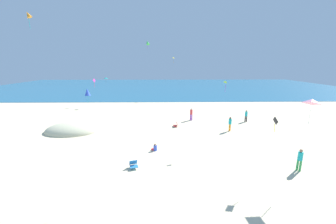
{
  "coord_description": "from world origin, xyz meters",
  "views": [
    {
      "loc": [
        -0.41,
        -14.42,
        7.9
      ],
      "look_at": [
        0.0,
        6.74,
        2.88
      ],
      "focal_mm": 22.01,
      "sensor_mm": 36.0,
      "label": 1
    }
  ],
  "objects_px": {
    "beach_chair_near_camera": "(176,125)",
    "person_2": "(246,115)",
    "kite_green": "(148,43)",
    "kite_black": "(275,121)",
    "beach_chair_far_right": "(134,165)",
    "kite_yellow": "(174,58)",
    "kite_teal": "(106,78)",
    "person_3": "(155,148)",
    "kite_orange": "(28,15)",
    "kite_blue": "(87,92)",
    "person_1": "(230,123)",
    "kite_pink": "(312,101)",
    "person_4": "(300,158)",
    "person_0": "(191,113)",
    "kite_magenta": "(94,81)",
    "kite_lime": "(226,82)"
  },
  "relations": [
    {
      "from": "beach_chair_far_right",
      "to": "kite_magenta",
      "type": "xyz_separation_m",
      "value": [
        -10.9,
        25.08,
        4.38
      ]
    },
    {
      "from": "person_1",
      "to": "kite_magenta",
      "type": "bearing_deg",
      "value": 4.63
    },
    {
      "from": "kite_teal",
      "to": "kite_green",
      "type": "bearing_deg",
      "value": -36.01
    },
    {
      "from": "person_4",
      "to": "kite_lime",
      "type": "xyz_separation_m",
      "value": [
        -4.3,
        5.38,
        5.18
      ]
    },
    {
      "from": "person_4",
      "to": "person_0",
      "type": "bearing_deg",
      "value": -111.29
    },
    {
      "from": "person_4",
      "to": "kite_pink",
      "type": "distance_m",
      "value": 4.7
    },
    {
      "from": "kite_green",
      "to": "kite_orange",
      "type": "bearing_deg",
      "value": -120.79
    },
    {
      "from": "beach_chair_far_right",
      "to": "person_1",
      "type": "bearing_deg",
      "value": 112.69
    },
    {
      "from": "kite_blue",
      "to": "person_0",
      "type": "bearing_deg",
      "value": 5.05
    },
    {
      "from": "kite_lime",
      "to": "kite_orange",
      "type": "distance_m",
      "value": 17.83
    },
    {
      "from": "beach_chair_near_camera",
      "to": "kite_pink",
      "type": "relative_size",
      "value": 0.33
    },
    {
      "from": "person_3",
      "to": "kite_pink",
      "type": "height_order",
      "value": "kite_pink"
    },
    {
      "from": "person_0",
      "to": "kite_black",
      "type": "bearing_deg",
      "value": 38.65
    },
    {
      "from": "beach_chair_far_right",
      "to": "kite_pink",
      "type": "xyz_separation_m",
      "value": [
        11.86,
        -1.75,
        5.23
      ]
    },
    {
      "from": "kite_yellow",
      "to": "kite_teal",
      "type": "height_order",
      "value": "kite_yellow"
    },
    {
      "from": "beach_chair_near_camera",
      "to": "person_0",
      "type": "height_order",
      "value": "person_0"
    },
    {
      "from": "person_3",
      "to": "person_4",
      "type": "xyz_separation_m",
      "value": [
        10.98,
        -3.89,
        0.75
      ]
    },
    {
      "from": "person_0",
      "to": "person_3",
      "type": "height_order",
      "value": "person_0"
    },
    {
      "from": "beach_chair_near_camera",
      "to": "kite_lime",
      "type": "height_order",
      "value": "kite_lime"
    },
    {
      "from": "person_0",
      "to": "kite_black",
      "type": "distance_m",
      "value": 15.95
    },
    {
      "from": "beach_chair_near_camera",
      "to": "kite_blue",
      "type": "relative_size",
      "value": 0.31
    },
    {
      "from": "kite_green",
      "to": "kite_black",
      "type": "distance_m",
      "value": 23.27
    },
    {
      "from": "person_0",
      "to": "person_4",
      "type": "bearing_deg",
      "value": 49.49
    },
    {
      "from": "beach_chair_far_right",
      "to": "beach_chair_near_camera",
      "type": "bearing_deg",
      "value": 141.96
    },
    {
      "from": "person_1",
      "to": "kite_black",
      "type": "height_order",
      "value": "kite_black"
    },
    {
      "from": "person_1",
      "to": "kite_pink",
      "type": "relative_size",
      "value": 0.93
    },
    {
      "from": "kite_blue",
      "to": "kite_teal",
      "type": "relative_size",
      "value": 1.93
    },
    {
      "from": "kite_green",
      "to": "kite_black",
      "type": "xyz_separation_m",
      "value": [
        9.83,
        -19.97,
        -6.76
      ]
    },
    {
      "from": "person_3",
      "to": "kite_orange",
      "type": "relative_size",
      "value": 0.49
    },
    {
      "from": "person_1",
      "to": "kite_pink",
      "type": "distance_m",
      "value": 11.54
    },
    {
      "from": "person_2",
      "to": "kite_green",
      "type": "xyz_separation_m",
      "value": [
        -13.79,
        5.64,
        9.99
      ]
    },
    {
      "from": "beach_chair_far_right",
      "to": "kite_blue",
      "type": "bearing_deg",
      "value": -166.2
    },
    {
      "from": "kite_pink",
      "to": "kite_yellow",
      "type": "distance_m",
      "value": 35.94
    },
    {
      "from": "person_3",
      "to": "person_2",
      "type": "bearing_deg",
      "value": -110.9
    },
    {
      "from": "kite_lime",
      "to": "kite_black",
      "type": "distance_m",
      "value": 6.86
    },
    {
      "from": "kite_orange",
      "to": "kite_blue",
      "type": "relative_size",
      "value": 0.68
    },
    {
      "from": "kite_blue",
      "to": "kite_teal",
      "type": "distance_m",
      "value": 12.11
    },
    {
      "from": "kite_lime",
      "to": "kite_magenta",
      "type": "relative_size",
      "value": 0.64
    },
    {
      "from": "beach_chair_far_right",
      "to": "kite_green",
      "type": "distance_m",
      "value": 21.2
    },
    {
      "from": "kite_lime",
      "to": "kite_green",
      "type": "height_order",
      "value": "kite_green"
    },
    {
      "from": "beach_chair_far_right",
      "to": "beach_chair_near_camera",
      "type": "height_order",
      "value": "beach_chair_near_camera"
    },
    {
      "from": "beach_chair_near_camera",
      "to": "person_2",
      "type": "distance_m",
      "value": 10.03
    },
    {
      "from": "person_4",
      "to": "kite_pink",
      "type": "bearing_deg",
      "value": 15.35
    },
    {
      "from": "kite_magenta",
      "to": "kite_lime",
      "type": "bearing_deg",
      "value": -46.81
    },
    {
      "from": "person_4",
      "to": "kite_green",
      "type": "xyz_separation_m",
      "value": [
        -12.6,
        18.97,
        9.94
      ]
    },
    {
      "from": "kite_black",
      "to": "kite_teal",
      "type": "relative_size",
      "value": 1.02
    },
    {
      "from": "kite_pink",
      "to": "kite_teal",
      "type": "xyz_separation_m",
      "value": [
        -20.33,
        26.16,
        -0.32
      ]
    },
    {
      "from": "kite_blue",
      "to": "beach_chair_near_camera",
      "type": "bearing_deg",
      "value": -8.62
    },
    {
      "from": "kite_black",
      "to": "person_3",
      "type": "bearing_deg",
      "value": 149.2
    },
    {
      "from": "kite_yellow",
      "to": "kite_teal",
      "type": "relative_size",
      "value": 1.43
    }
  ]
}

